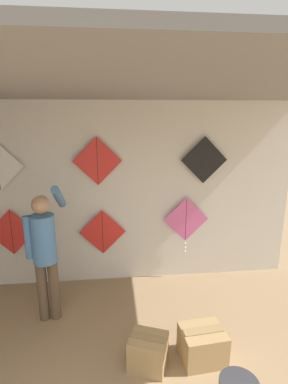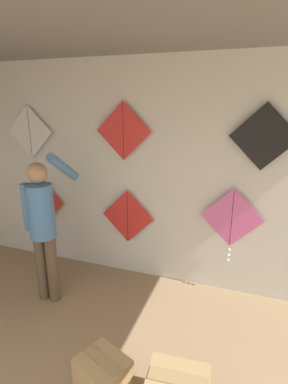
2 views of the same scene
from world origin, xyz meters
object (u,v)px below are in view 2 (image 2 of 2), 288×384
at_px(kite_4, 123,131).
at_px(kite_1, 128,217).
at_px(kite_0, 42,203).
at_px(kite_3, 30,132).
at_px(shopkeeper, 43,221).
at_px(cardboard_box_spare, 103,378).
at_px(kite_2, 232,220).
at_px(kite_5, 264,137).

bearing_deg(kite_4, kite_1, 0.00).
distance_m(kite_0, kite_1, 1.34).
xyz_separation_m(kite_1, kite_3, (-1.42, 0.00, 1.05)).
height_order(shopkeeper, kite_1, shopkeeper).
relative_size(cardboard_box_spare, kite_4, 0.66).
bearing_deg(shopkeeper, cardboard_box_spare, -41.78).
relative_size(cardboard_box_spare, kite_0, 0.55).
distance_m(kite_2, kite_4, 1.66).
distance_m(shopkeeper, kite_2, 2.16).
bearing_deg(kite_4, shopkeeper, -128.18).
bearing_deg(kite_4, kite_3, 180.00).
height_order(shopkeeper, cardboard_box_spare, shopkeeper).
bearing_deg(cardboard_box_spare, kite_3, 137.78).
height_order(kite_1, kite_5, kite_5).
bearing_deg(kite_1, shopkeeper, -129.75).
distance_m(cardboard_box_spare, kite_5, 2.69).
distance_m(shopkeeper, cardboard_box_spare, 1.71).
bearing_deg(shopkeeper, kite_0, 124.81).
distance_m(shopkeeper, kite_5, 2.56).
bearing_deg(kite_0, shopkeeper, -51.33).
bearing_deg(cardboard_box_spare, kite_2, 65.15).
bearing_deg(shopkeeper, kite_4, 47.95).
height_order(kite_1, kite_4, kite_4).
xyz_separation_m(kite_0, kite_2, (2.65, -0.00, 0.09)).
bearing_deg(kite_3, kite_0, -0.30).
xyz_separation_m(kite_2, kite_5, (0.25, 0.00, 0.97)).
distance_m(shopkeeper, kite_4, 1.41).
xyz_separation_m(kite_2, kite_3, (-2.73, 0.00, 0.92)).
bearing_deg(kite_5, shopkeeper, -159.82).
bearing_deg(kite_4, kite_0, -179.98).
xyz_separation_m(kite_1, kite_4, (-0.04, 0.00, 1.10)).
relative_size(kite_0, kite_2, 0.92).
bearing_deg(kite_0, kite_5, 0.01).
bearing_deg(shopkeeper, kite_3, 128.07).
bearing_deg(kite_5, kite_4, 180.00).
relative_size(kite_2, kite_3, 1.29).
height_order(shopkeeper, kite_0, shopkeeper).
height_order(cardboard_box_spare, kite_3, kite_3).
height_order(shopkeeper, kite_2, shopkeeper).
bearing_deg(kite_5, kite_1, 180.00).
xyz_separation_m(shopkeeper, kite_5, (2.24, 0.82, 0.93)).
bearing_deg(kite_3, kite_5, 0.00).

